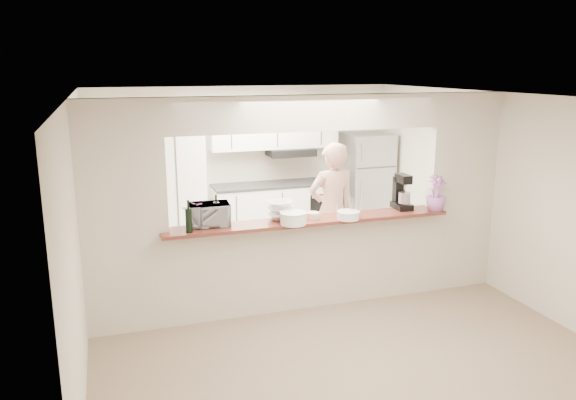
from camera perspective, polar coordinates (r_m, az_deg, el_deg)
name	(u,v)px	position (r m, az deg, el deg)	size (l,w,h in m)	color
floor	(307,305)	(6.88, 1.99, -10.63)	(6.00, 6.00, 0.00)	gray
tile_overlay	(271,263)	(8.25, -1.76, -6.42)	(5.00, 2.90, 0.01)	beige
partition	(309,185)	(6.42, 2.10, 1.54)	(5.00, 0.15, 2.50)	beige
bar_counter	(308,260)	(6.66, 2.05, -6.12)	(3.40, 0.38, 1.09)	beige
kitchen_cabinets	(238,183)	(9.03, -5.06, 1.69)	(3.15, 0.62, 2.25)	white
refrigerator	(366,183)	(9.73, 7.98, 1.72)	(0.75, 0.70, 1.70)	#9F9FA3
flower_left	(195,214)	(6.21, -9.41, -1.36)	(0.27, 0.23, 0.30)	pink
wine_bottle_a	(189,220)	(6.01, -10.05, -2.01)	(0.07, 0.07, 0.35)	black
wine_bottle_b	(216,213)	(6.27, -7.28, -1.30)	(0.07, 0.07, 0.34)	black
toaster_oven	(209,215)	(6.24, -8.04, -1.48)	(0.45, 0.30, 0.25)	#AAAAAF
serving_bowls	(280,210)	(6.43, -0.81, -1.07)	(0.29, 0.29, 0.21)	silver
plate_stack_a	(293,218)	(6.24, 0.53, -1.86)	(0.30, 0.30, 0.14)	white
plate_stack_b	(348,215)	(6.49, 6.14, -1.55)	(0.27, 0.27, 0.09)	white
red_bowl	(297,217)	(6.43, 0.91, -1.72)	(0.15, 0.15, 0.07)	maroon
tan_bowl	(313,215)	(6.50, 2.58, -1.57)	(0.15, 0.15, 0.07)	#CCB890
utensil_caddy	(348,209)	(6.54, 6.16, -0.94)	(0.28, 0.20, 0.24)	silver
stand_mixer	(402,193)	(7.05, 11.48, 0.69)	(0.20, 0.31, 0.43)	black
flower_right	(436,193)	(7.04, 14.82, 0.69)	(0.24, 0.24, 0.43)	#D271D2
person	(332,212)	(7.50, 4.47, -1.17)	(0.67, 0.44, 1.84)	tan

